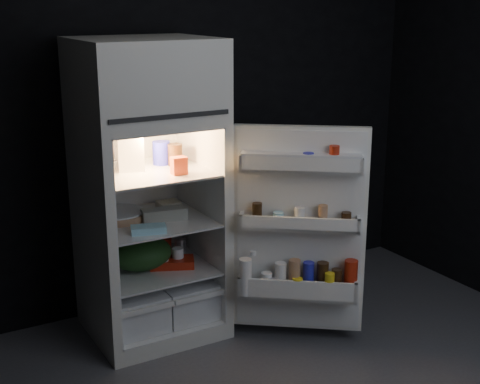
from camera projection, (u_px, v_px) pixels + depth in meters
wall_back at (152, 103)px, 4.24m from camera, size 4.00×0.00×2.70m
refrigerator at (147, 180)px, 3.93m from camera, size 0.76×0.71×1.78m
fridge_door at (300, 235)px, 3.83m from camera, size 0.69×0.58×1.22m
milk_jug at (131, 150)px, 3.86m from camera, size 0.18×0.18×0.24m
mayo_jar at (161, 153)px, 4.01m from camera, size 0.12×0.12×0.14m
jam_jar at (175, 155)px, 3.98m from camera, size 0.09×0.09×0.13m
amber_bottle at (99, 155)px, 3.77m from camera, size 0.09×0.09×0.22m
small_carton at (179, 166)px, 3.78m from camera, size 0.09×0.07×0.10m
egg_carton at (164, 214)px, 3.94m from camera, size 0.28×0.14×0.07m
pie at (118, 216)px, 3.96m from camera, size 0.41×0.41×0.04m
flat_package at (149, 229)px, 3.73m from camera, size 0.21×0.15×0.04m
wrapped_pkg at (169, 205)px, 4.15m from camera, size 0.14×0.11×0.05m
produce_bag at (141, 253)px, 3.99m from camera, size 0.45×0.41×0.20m
yogurt_tray at (172, 263)px, 4.04m from camera, size 0.30×0.23×0.05m
small_can_red at (166, 245)px, 4.27m from camera, size 0.08×0.08×0.09m
small_can_silver at (180, 245)px, 4.27m from camera, size 0.08×0.08×0.09m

